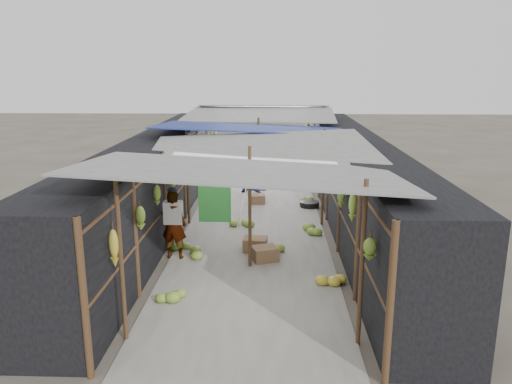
# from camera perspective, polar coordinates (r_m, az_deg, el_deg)

# --- Properties ---
(ground) EXTENTS (80.00, 80.00, 0.00)m
(ground) POSITION_cam_1_polar(r_m,az_deg,el_deg) (8.08, -1.71, -16.71)
(ground) COLOR #6B6356
(ground) RESTS_ON ground
(aisle_slab) EXTENTS (3.60, 16.00, 0.02)m
(aisle_slab) POSITION_cam_1_polar(r_m,az_deg,el_deg) (14.06, -0.03, -3.05)
(aisle_slab) COLOR #9E998E
(aisle_slab) RESTS_ON ground
(stall_left) EXTENTS (1.40, 15.00, 2.30)m
(stall_left) POSITION_cam_1_polar(r_m,az_deg,el_deg) (14.12, -11.05, 1.54)
(stall_left) COLOR black
(stall_left) RESTS_ON ground
(stall_right) EXTENTS (1.40, 15.00, 2.30)m
(stall_right) POSITION_cam_1_polar(r_m,az_deg,el_deg) (13.94, 11.13, 1.38)
(stall_right) COLOR black
(stall_right) RESTS_ON ground
(crate_near) EXTENTS (0.57, 0.47, 0.32)m
(crate_near) POSITION_cam_1_polar(r_m,az_deg,el_deg) (11.60, -0.09, -6.01)
(crate_near) COLOR #93694B
(crate_near) RESTS_ON ground
(crate_mid) EXTENTS (0.66, 0.60, 0.32)m
(crate_mid) POSITION_cam_1_polar(r_m,az_deg,el_deg) (11.03, 1.00, -7.09)
(crate_mid) COLOR #93694B
(crate_mid) RESTS_ON ground
(crate_back) EXTENTS (0.50, 0.42, 0.30)m
(crate_back) POSITION_cam_1_polar(r_m,az_deg,el_deg) (15.56, 0.17, -0.84)
(crate_back) COLOR #93694B
(crate_back) RESTS_ON ground
(black_basin) EXTENTS (0.59, 0.59, 0.18)m
(black_basin) POSITION_cam_1_polar(r_m,az_deg,el_deg) (15.29, 6.11, -1.42)
(black_basin) COLOR black
(black_basin) RESTS_ON ground
(vendor_elderly) EXTENTS (0.62, 0.46, 1.56)m
(vendor_elderly) POSITION_cam_1_polar(r_m,az_deg,el_deg) (11.13, -9.39, -3.71)
(vendor_elderly) COLOR white
(vendor_elderly) RESTS_ON ground
(shopper_blue) EXTENTS (0.86, 0.67, 1.76)m
(shopper_blue) POSITION_cam_1_polar(r_m,az_deg,el_deg) (16.78, -0.23, 2.82)
(shopper_blue) COLOR #1E2C9A
(shopper_blue) RESTS_ON ground
(vendor_seated) EXTENTS (0.53, 0.65, 0.88)m
(vendor_seated) POSITION_cam_1_polar(r_m,az_deg,el_deg) (18.14, 5.68, 2.17)
(vendor_seated) COLOR #48453F
(vendor_seated) RESTS_ON ground
(market_canopy) EXTENTS (5.62, 15.20, 2.77)m
(market_canopy) POSITION_cam_1_polar(r_m,az_deg,el_deg) (13.87, 0.13, 6.86)
(market_canopy) COLOR brown
(market_canopy) RESTS_ON ground
(hanging_bananas) EXTENTS (3.95, 13.76, 0.80)m
(hanging_bananas) POSITION_cam_1_polar(r_m,az_deg,el_deg) (13.69, 0.32, 3.52)
(hanging_bananas) COLOR gold
(hanging_bananas) RESTS_ON ground
(floor_bananas) EXTENTS (3.92, 10.25, 0.34)m
(floor_bananas) POSITION_cam_1_polar(r_m,az_deg,el_deg) (13.08, 0.16, -3.74)
(floor_bananas) COLOR olive
(floor_bananas) RESTS_ON ground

